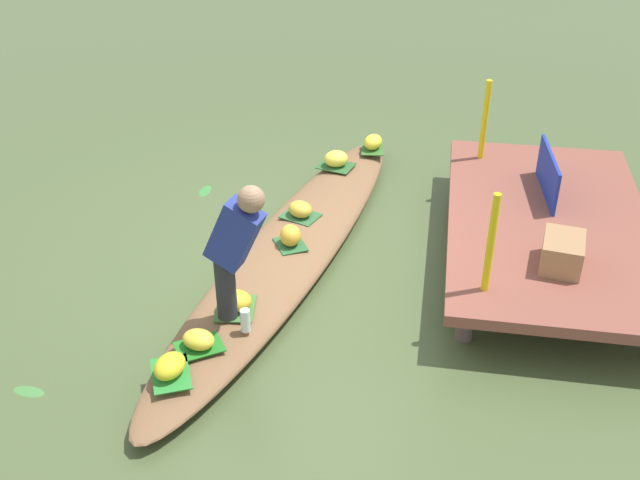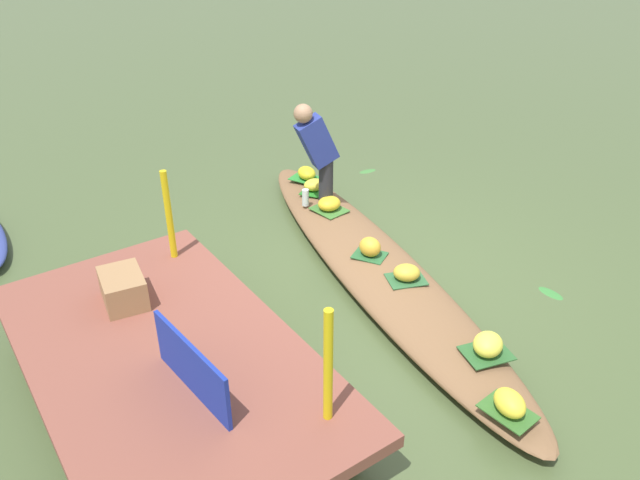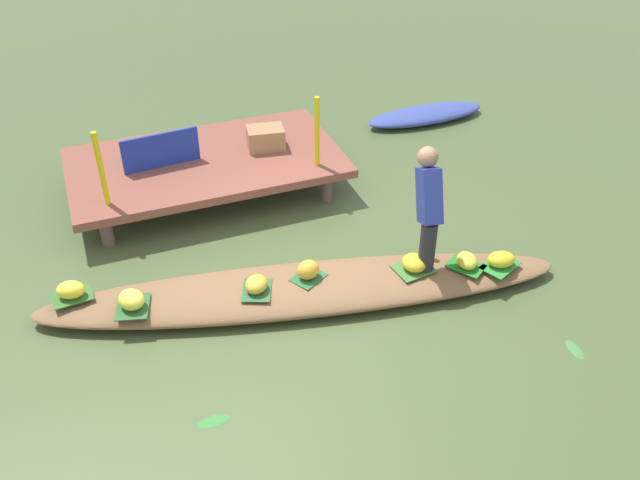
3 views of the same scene
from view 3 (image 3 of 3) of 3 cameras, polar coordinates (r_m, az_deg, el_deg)
The scene contains 26 objects.
canal_water at distance 6.78m, azimuth -1.39°, elevation -4.82°, with size 40.00×40.00×0.00m, color #475731.
dock_platform at distance 8.34m, azimuth -9.50°, elevation 6.33°, with size 3.20×1.80×0.44m.
vendor_boat at distance 6.71m, azimuth -1.40°, elevation -4.12°, with size 5.15×0.83×0.22m, color brown.
moored_boat at distance 10.22m, azimuth 8.79°, elevation 10.27°, with size 1.80×0.55×0.19m, color #374696.
leaf_mat_0 at distance 6.54m, azimuth -5.28°, elevation -4.19°, with size 0.35×0.27×0.01m, color #2E5F35.
banana_bunch_0 at distance 6.50m, azimuth -5.32°, elevation -3.69°, with size 0.25×0.21×0.15m, color gold.
leaf_mat_1 at distance 7.05m, azimuth 14.77°, elevation -2.05°, with size 0.39×0.27×0.01m, color #2B8432.
banana_bunch_1 at distance 7.01m, azimuth 14.86°, elevation -1.57°, with size 0.28×0.21×0.15m, color gold.
leaf_mat_2 at distance 6.85m, azimuth -19.92°, elevation -4.45°, with size 0.37×0.25×0.01m, color #356628.
banana_bunch_2 at distance 6.80m, azimuth -20.06°, elevation -3.92°, with size 0.26×0.19×0.17m, color yellow.
leaf_mat_3 at distance 6.67m, azimuth -0.98°, elevation -3.14°, with size 0.31×0.25×0.01m, color #296032.
banana_bunch_3 at distance 6.61m, azimuth -0.99°, elevation -2.49°, with size 0.22×0.19×0.19m, color gold.
leaf_mat_4 at distance 6.84m, azimuth 7.80°, elevation -2.40°, with size 0.37×0.30×0.01m, color #3D732F.
banana_bunch_4 at distance 6.79m, azimuth 7.85°, elevation -1.89°, with size 0.26×0.23×0.15m, color gold.
leaf_mat_5 at distance 6.96m, azimuth 12.06°, elevation -2.14°, with size 0.35×0.25×0.01m, color #227522.
banana_bunch_5 at distance 6.92m, azimuth 12.13°, elevation -1.68°, with size 0.25×0.20×0.14m, color yellow.
leaf_mat_6 at distance 6.57m, azimuth -15.31°, elevation -5.38°, with size 0.37×0.29×0.01m, color #2C5D2B.
banana_bunch_6 at distance 6.51m, azimuth -15.43°, elevation -4.80°, with size 0.26×0.23×0.18m, color #ECE248.
vendor_person at distance 6.55m, azimuth 9.03°, elevation 2.95°, with size 0.27×0.50×1.21m.
water_bottle at distance 6.99m, azimuth 9.13°, elevation -0.64°, with size 0.08×0.08×0.19m, color silver.
market_banner at distance 8.15m, azimuth -13.12°, elevation 7.28°, with size 0.90×0.03×0.42m, color #1A3098.
railing_post_west at distance 7.48m, azimuth -17.78°, elevation 5.64°, with size 0.06×0.06×0.85m, color yellow.
railing_post_east at distance 7.89m, azimuth -0.25°, elevation 9.01°, with size 0.06×0.06×0.85m, color yellow.
produce_crate at distance 8.42m, azimuth -4.55°, elevation 8.48°, with size 0.44×0.32×0.26m, color #9D734B.
drifting_plant_0 at distance 6.65m, azimuth 20.47°, elevation -8.53°, with size 0.25×0.11×0.01m, color #417A38.
drifting_plant_1 at distance 5.75m, azimuth -8.87°, elevation -14.69°, with size 0.26×0.12×0.01m, color #387C36.
Camera 3 is at (-1.70, -4.88, 4.39)m, focal length 38.41 mm.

